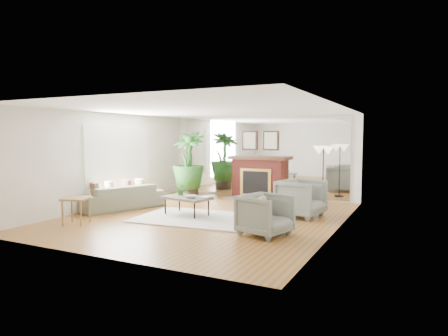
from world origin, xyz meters
The scene contains 18 objects.
ground centered at (0.00, 0.00, 0.00)m, with size 7.00×7.00×0.00m, color brown.
wall_left centered at (-2.99, 0.00, 1.25)m, with size 0.02×7.00×2.50m, color white.
wall_right centered at (2.99, 0.00, 1.25)m, with size 0.02×7.00×2.50m, color white.
wall_back centered at (0.00, 3.49, 1.25)m, with size 6.00×0.02×2.50m, color white.
mirror_panel centered at (0.00, 3.47, 1.25)m, with size 5.40×0.04×2.40m, color silver.
window_panel centered at (-2.96, 0.40, 1.35)m, with size 0.04×2.40×1.50m, color #B2E09E.
fireplace centered at (0.00, 3.26, 0.66)m, with size 1.85×0.83×2.05m.
area_rug centered at (-0.08, -0.29, 0.01)m, with size 2.71×1.93×0.03m, color silver.
coffee_table centered at (-0.46, -0.13, 0.42)m, with size 1.26×0.89×0.46m.
sofa centered at (-2.45, -0.13, 0.31)m, with size 2.14×0.84×0.62m, color #6D705A.
armchair_back centered at (1.99, 0.98, 0.44)m, with size 0.93×0.96×0.87m, color gray.
armchair_front centered at (1.86, -1.04, 0.39)m, with size 0.84×0.86×0.79m, color gray.
side_table centered at (-2.09, -1.95, 0.48)m, with size 0.65×0.65×0.58m.
potted_ficus centered at (-1.86, 2.25, 1.08)m, with size 1.02×1.02×2.02m.
floor_lamp centered at (2.20, 2.30, 1.39)m, with size 0.53×0.29×1.63m.
tabletop_plant centered at (-0.73, 0.05, 0.60)m, with size 0.25×0.22×0.28m, color #316B27.
fruit_bowl centered at (-0.26, -0.27, 0.49)m, with size 0.26×0.26×0.06m, color olive.
book centered at (-0.11, -0.03, 0.47)m, with size 0.23×0.31×0.02m, color olive.
Camera 1 is at (4.49, -8.08, 1.88)m, focal length 32.00 mm.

